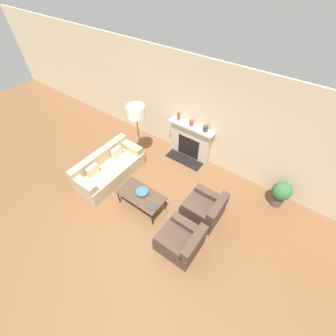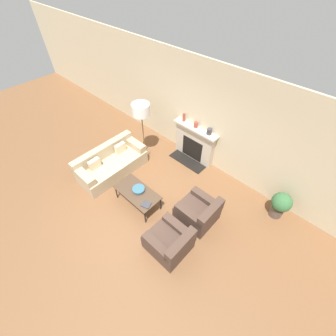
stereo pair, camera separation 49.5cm
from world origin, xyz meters
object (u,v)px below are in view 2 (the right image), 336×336
mantel_vase_left (184,117)px  coffee_table (137,193)px  couch (111,164)px  floor_lamp (141,112)px  mantel_vase_center_right (209,131)px  book (146,204)px  bowl (139,189)px  fireplace (194,144)px  potted_plant (281,204)px  armchair_near (170,242)px  armchair_far (198,212)px  mantel_vase_center_left (196,125)px

mantel_vase_left → coffee_table: bearing=-77.5°
couch → mantel_vase_left: 2.42m
floor_lamp → mantel_vase_center_right: floor_lamp is taller
book → mantel_vase_left: size_ratio=1.04×
couch → floor_lamp: bearing=-4.6°
bowl → mantel_vase_center_right: 2.36m
fireplace → potted_plant: 2.76m
mantel_vase_center_right → potted_plant: size_ratio=0.22×
couch → potted_plant: couch is taller
coffee_table → armchair_near: bearing=-13.6°
fireplace → coffee_table: (0.06, -2.28, -0.11)m
bowl → mantel_vase_center_right: mantel_vase_center_right is taller
coffee_table → floor_lamp: 2.19m
fireplace → floor_lamp: (-1.24, -0.85, 0.92)m
armchair_far → coffee_table: size_ratio=0.75×
bowl → mantel_vase_center_left: 2.34m
mantel_vase_left → armchair_far: bearing=-41.0°
couch → coffee_table: bearing=-100.0°
armchair_near → mantel_vase_left: size_ratio=3.58×
book → mantel_vase_left: (-0.94, 2.40, 0.75)m
armchair_near → mantel_vase_center_right: 2.96m
coffee_table → potted_plant: 3.38m
fireplace → book: (0.49, -2.39, -0.06)m
coffee_table → bowl: size_ratio=3.81×
coffee_table → potted_plant: size_ratio=1.57×
couch → mantel_vase_center_right: (1.75, 2.05, 0.88)m
mantel_vase_left → bowl: bearing=-77.3°
couch → mantel_vase_left: (0.88, 2.05, 0.92)m
armchair_near → armchair_far: (0.00, 0.99, 0.00)m
mantel_vase_center_left → floor_lamp: bearing=-144.5°
couch → mantel_vase_center_right: mantel_vase_center_right is taller
armchair_far → bowl: armchair_far is taller
mantel_vase_center_right → potted_plant: 2.46m
book → armchair_far: bearing=20.7°
armchair_near → armchair_far: bearing=180.0°
coffee_table → fireplace: bearing=91.4°
coffee_table → floor_lamp: size_ratio=0.68×
fireplace → coffee_table: 2.29m
coffee_table → bowl: 0.10m
coffee_table → mantel_vase_left: mantel_vase_left is taller
mantel_vase_center_right → couch: bearing=-130.5°
coffee_table → bowl: bearing=93.0°
book → mantel_vase_center_left: mantel_vase_center_left is taller
armchair_far → floor_lamp: size_ratio=0.51×
armchair_far → book: armchair_far is taller
armchair_near → couch: bearing=-101.8°
mantel_vase_left → mantel_vase_center_left: size_ratio=1.48×
couch → mantel_vase_center_right: bearing=-40.5°
book → mantel_vase_left: bearing=93.3°
armchair_far → floor_lamp: 3.02m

